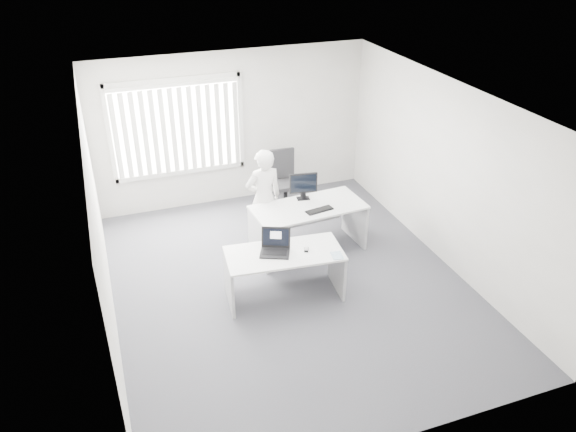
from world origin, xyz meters
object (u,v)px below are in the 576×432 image
object	(u,v)px
desk_near	(284,265)
desk_far	(308,219)
person	(264,198)
laptop	(275,244)
monitor	(303,186)
office_chair	(285,190)

from	to	relation	value
desk_near	desk_far	distance (m)	1.29
person	desk_near	bearing A→B (deg)	78.29
laptop	monitor	size ratio (longest dim) A/B	0.90
desk_far	laptop	size ratio (longest dim) A/B	4.53
laptop	person	bearing A→B (deg)	102.03
office_chair	laptop	size ratio (longest dim) A/B	2.69
monitor	desk_far	bearing A→B (deg)	-83.76
office_chair	person	size ratio (longest dim) A/B	0.65
desk_near	desk_far	xyz separation A→B (m)	(0.77, 1.03, 0.05)
desk_far	office_chair	xyz separation A→B (m)	(0.16, 1.57, -0.24)
desk_near	person	bearing A→B (deg)	88.80
desk_far	office_chair	distance (m)	1.60
desk_near	laptop	world-z (taller)	laptop
desk_near	desk_far	size ratio (longest dim) A/B	0.92
desk_far	person	xyz separation A→B (m)	(-0.59, 0.45, 0.25)
monitor	desk_near	bearing A→B (deg)	-111.58
desk_far	monitor	world-z (taller)	monitor
desk_far	person	size ratio (longest dim) A/B	1.09
office_chair	laptop	distance (m)	2.85
desk_far	monitor	size ratio (longest dim) A/B	4.07
office_chair	monitor	distance (m)	1.48
office_chair	monitor	xyz separation A→B (m)	(-0.14, -1.30, 0.69)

